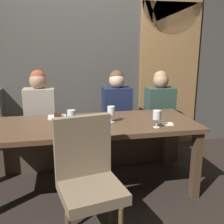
{
  "coord_description": "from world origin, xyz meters",
  "views": [
    {
      "loc": [
        -0.25,
        -2.48,
        1.48
      ],
      "look_at": [
        0.26,
        0.01,
        0.84
      ],
      "focal_mm": 41.39,
      "sensor_mm": 36.0,
      "label": 1
    }
  ],
  "objects_px": {
    "banquette_bench": "(82,146)",
    "wine_glass_center_front": "(157,115)",
    "chair_near_side": "(88,174)",
    "dessert_plate": "(57,116)",
    "diner_redhead": "(40,104)",
    "wine_glass_end_left": "(71,115)",
    "dining_table": "(87,131)",
    "diner_far_end": "(160,100)",
    "diner_bearded": "(117,101)",
    "wine_glass_far_left": "(111,111)"
  },
  "relations": [
    {
      "from": "diner_far_end",
      "to": "wine_glass_center_front",
      "type": "relative_size",
      "value": 4.49
    },
    {
      "from": "diner_far_end",
      "to": "wine_glass_center_front",
      "type": "height_order",
      "value": "diner_far_end"
    },
    {
      "from": "dining_table",
      "to": "dessert_plate",
      "type": "xyz_separation_m",
      "value": [
        -0.29,
        0.28,
        0.1
      ]
    },
    {
      "from": "wine_glass_end_left",
      "to": "diner_far_end",
      "type": "bearing_deg",
      "value": 32.73
    },
    {
      "from": "wine_glass_end_left",
      "to": "dessert_plate",
      "type": "xyz_separation_m",
      "value": [
        -0.14,
        0.37,
        -0.1
      ]
    },
    {
      "from": "banquette_bench",
      "to": "diner_bearded",
      "type": "height_order",
      "value": "diner_bearded"
    },
    {
      "from": "diner_redhead",
      "to": "wine_glass_far_left",
      "type": "relative_size",
      "value": 4.7
    },
    {
      "from": "banquette_bench",
      "to": "chair_near_side",
      "type": "xyz_separation_m",
      "value": [
        -0.08,
        -1.42,
        0.33
      ]
    },
    {
      "from": "diner_far_end",
      "to": "wine_glass_end_left",
      "type": "height_order",
      "value": "diner_far_end"
    },
    {
      "from": "banquette_bench",
      "to": "diner_bearded",
      "type": "bearing_deg",
      "value": 1.74
    },
    {
      "from": "diner_bearded",
      "to": "banquette_bench",
      "type": "bearing_deg",
      "value": -178.26
    },
    {
      "from": "dining_table",
      "to": "banquette_bench",
      "type": "relative_size",
      "value": 0.88
    },
    {
      "from": "dining_table",
      "to": "wine_glass_end_left",
      "type": "distance_m",
      "value": 0.27
    },
    {
      "from": "diner_far_end",
      "to": "wine_glass_center_front",
      "type": "xyz_separation_m",
      "value": [
        -0.41,
        -0.94,
        0.06
      ]
    },
    {
      "from": "diner_redhead",
      "to": "wine_glass_end_left",
      "type": "xyz_separation_m",
      "value": [
        0.35,
        -0.79,
        0.04
      ]
    },
    {
      "from": "wine_glass_end_left",
      "to": "dessert_plate",
      "type": "relative_size",
      "value": 0.86
    },
    {
      "from": "wine_glass_end_left",
      "to": "wine_glass_center_front",
      "type": "relative_size",
      "value": 1.0
    },
    {
      "from": "wine_glass_far_left",
      "to": "dining_table",
      "type": "bearing_deg",
      "value": 176.52
    },
    {
      "from": "banquette_bench",
      "to": "chair_near_side",
      "type": "distance_m",
      "value": 1.46
    },
    {
      "from": "wine_glass_far_left",
      "to": "wine_glass_end_left",
      "type": "xyz_separation_m",
      "value": [
        -0.4,
        -0.08,
        0.0
      ]
    },
    {
      "from": "wine_glass_center_front",
      "to": "dessert_plate",
      "type": "xyz_separation_m",
      "value": [
        -0.92,
        0.55,
        -0.1
      ]
    },
    {
      "from": "chair_near_side",
      "to": "wine_glass_end_left",
      "type": "distance_m",
      "value": 0.7
    },
    {
      "from": "diner_bearded",
      "to": "wine_glass_far_left",
      "type": "xyz_separation_m",
      "value": [
        -0.22,
        -0.73,
        0.05
      ]
    },
    {
      "from": "diner_redhead",
      "to": "dessert_plate",
      "type": "distance_m",
      "value": 0.47
    },
    {
      "from": "banquette_bench",
      "to": "wine_glass_end_left",
      "type": "bearing_deg",
      "value": -101.19
    },
    {
      "from": "wine_glass_center_front",
      "to": "dessert_plate",
      "type": "bearing_deg",
      "value": 149.23
    },
    {
      "from": "dining_table",
      "to": "diner_bearded",
      "type": "relative_size",
      "value": 2.94
    },
    {
      "from": "wine_glass_far_left",
      "to": "wine_glass_center_front",
      "type": "xyz_separation_m",
      "value": [
        0.39,
        -0.26,
        0.0
      ]
    },
    {
      "from": "diner_bearded",
      "to": "wine_glass_center_front",
      "type": "height_order",
      "value": "diner_bearded"
    },
    {
      "from": "banquette_bench",
      "to": "diner_redhead",
      "type": "relative_size",
      "value": 3.25
    },
    {
      "from": "chair_near_side",
      "to": "diner_far_end",
      "type": "bearing_deg",
      "value": 51.42
    },
    {
      "from": "diner_redhead",
      "to": "wine_glass_end_left",
      "type": "bearing_deg",
      "value": -66.25
    },
    {
      "from": "dining_table",
      "to": "wine_glass_center_front",
      "type": "height_order",
      "value": "wine_glass_center_front"
    },
    {
      "from": "diner_far_end",
      "to": "dining_table",
      "type": "bearing_deg",
      "value": -147.05
    },
    {
      "from": "chair_near_side",
      "to": "diner_bearded",
      "type": "bearing_deg",
      "value": 69.51
    },
    {
      "from": "chair_near_side",
      "to": "diner_bearded",
      "type": "distance_m",
      "value": 1.55
    },
    {
      "from": "dining_table",
      "to": "wine_glass_end_left",
      "type": "bearing_deg",
      "value": -148.7
    },
    {
      "from": "diner_bearded",
      "to": "chair_near_side",
      "type": "bearing_deg",
      "value": -110.49
    },
    {
      "from": "chair_near_side",
      "to": "diner_bearded",
      "type": "height_order",
      "value": "diner_bearded"
    },
    {
      "from": "dining_table",
      "to": "dessert_plate",
      "type": "height_order",
      "value": "dessert_plate"
    },
    {
      "from": "dining_table",
      "to": "banquette_bench",
      "type": "distance_m",
      "value": 0.82
    },
    {
      "from": "diner_far_end",
      "to": "dessert_plate",
      "type": "distance_m",
      "value": 1.39
    },
    {
      "from": "wine_glass_end_left",
      "to": "diner_redhead",
      "type": "bearing_deg",
      "value": 113.75
    },
    {
      "from": "diner_redhead",
      "to": "wine_glass_center_front",
      "type": "bearing_deg",
      "value": -40.33
    },
    {
      "from": "diner_redhead",
      "to": "diner_bearded",
      "type": "height_order",
      "value": "diner_redhead"
    },
    {
      "from": "dining_table",
      "to": "diner_bearded",
      "type": "bearing_deg",
      "value": 57.16
    },
    {
      "from": "banquette_bench",
      "to": "dessert_plate",
      "type": "xyz_separation_m",
      "value": [
        -0.29,
        -0.42,
        0.53
      ]
    },
    {
      "from": "banquette_bench",
      "to": "wine_glass_end_left",
      "type": "height_order",
      "value": "wine_glass_end_left"
    },
    {
      "from": "diner_bearded",
      "to": "wine_glass_center_front",
      "type": "relative_size",
      "value": 4.56
    },
    {
      "from": "banquette_bench",
      "to": "wine_glass_center_front",
      "type": "bearing_deg",
      "value": -57.03
    }
  ]
}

